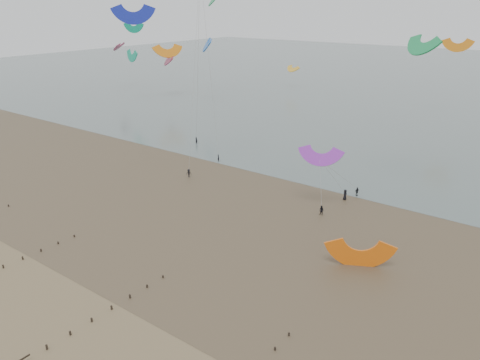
% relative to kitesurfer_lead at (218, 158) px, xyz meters
% --- Properties ---
extents(ground, '(500.00, 500.00, 0.00)m').
position_rel_kitesurfer_lead_xyz_m(ground, '(18.78, -51.08, -0.76)').
color(ground, brown).
rests_on(ground, ground).
extents(sea_and_shore, '(500.00, 665.00, 0.03)m').
position_rel_kitesurfer_lead_xyz_m(sea_and_shore, '(14.70, -16.68, -0.75)').
color(sea_and_shore, '#475654').
rests_on(sea_and_shore, ground).
extents(kitesurfer_lead, '(0.66, 0.59, 1.51)m').
position_rel_kitesurfer_lead_xyz_m(kitesurfer_lead, '(0.00, 0.00, 0.00)').
color(kitesurfer_lead, black).
rests_on(kitesurfer_lead, ground).
extents(kitesurfers, '(85.27, 18.77, 1.88)m').
position_rel_kitesurfer_lead_xyz_m(kitesurfers, '(28.79, -3.63, 0.10)').
color(kitesurfers, black).
rests_on(kitesurfers, ground).
extents(grounded_kite, '(9.30, 8.60, 4.11)m').
position_rel_kitesurfer_lead_xyz_m(grounded_kite, '(41.04, -22.08, -0.76)').
color(grounded_kite, orange).
rests_on(grounded_kite, ground).
extents(kites_airborne, '(240.74, 116.47, 37.28)m').
position_rel_kitesurfer_lead_xyz_m(kites_airborne, '(-6.30, 41.58, 20.79)').
color(kites_airborne, purple).
rests_on(kites_airborne, ground).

